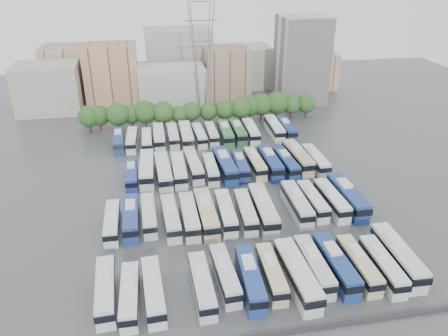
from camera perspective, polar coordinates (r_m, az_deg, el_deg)
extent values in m
plane|color=#424447|center=(83.80, 0.57, -4.42)|extent=(220.00, 220.00, 0.00)
cube|color=#2D2D30|center=(58.54, 7.08, -20.66)|extent=(56.00, 0.50, 0.50)
cylinder|color=black|center=(121.14, -17.05, 5.05)|extent=(0.36, 0.36, 2.36)
sphere|color=#234C1E|center=(120.08, -17.25, 6.46)|extent=(5.66, 5.66, 5.66)
cylinder|color=black|center=(121.54, -15.81, 5.26)|extent=(0.36, 0.36, 2.26)
sphere|color=#234C1E|center=(120.52, -15.99, 6.61)|extent=(5.41, 5.41, 5.41)
cylinder|color=black|center=(119.67, -13.52, 5.27)|extent=(0.36, 0.36, 2.52)
sphere|color=#234C1E|center=(118.52, -13.70, 6.81)|extent=(6.04, 6.04, 6.04)
cylinder|color=black|center=(121.03, -11.86, 5.59)|extent=(0.36, 0.36, 2.17)
sphere|color=#234C1E|center=(120.05, -11.99, 6.91)|extent=(5.21, 5.21, 5.21)
cylinder|color=black|center=(119.94, -10.14, 5.65)|extent=(0.36, 0.36, 2.56)
sphere|color=#234C1E|center=(118.78, -10.28, 7.22)|extent=(6.15, 6.15, 6.15)
cylinder|color=black|center=(119.55, -7.87, 5.72)|extent=(0.36, 0.36, 2.43)
sphere|color=#234C1E|center=(118.44, -7.97, 7.22)|extent=(5.84, 5.84, 5.84)
cylinder|color=black|center=(120.12, -5.80, 5.81)|extent=(0.36, 0.36, 1.92)
sphere|color=#234C1E|center=(119.23, -5.86, 6.98)|extent=(4.60, 4.60, 4.60)
cylinder|color=black|center=(120.90, -4.22, 6.08)|extent=(0.36, 0.36, 2.17)
sphere|color=#234C1E|center=(119.92, -4.27, 7.40)|extent=(5.21, 5.21, 5.21)
cylinder|color=black|center=(121.20, -2.02, 6.14)|extent=(0.36, 0.36, 2.00)
sphere|color=#234C1E|center=(120.29, -2.04, 7.36)|extent=(4.81, 4.81, 4.81)
cylinder|color=black|center=(121.70, 0.11, 6.29)|extent=(0.36, 0.36, 2.19)
sphere|color=#234C1E|center=(120.71, 0.11, 7.62)|extent=(5.26, 5.26, 5.26)
cylinder|color=black|center=(121.93, 2.15, 6.38)|extent=(0.36, 0.36, 2.46)
sphere|color=#234C1E|center=(120.83, 2.17, 7.87)|extent=(5.91, 5.91, 5.91)
cylinder|color=black|center=(124.13, 3.41, 6.71)|extent=(0.36, 0.36, 2.43)
sphere|color=#234C1E|center=(123.06, 3.45, 8.16)|extent=(5.83, 5.83, 5.83)
cylinder|color=black|center=(124.58, 4.84, 6.76)|extent=(0.36, 0.36, 2.54)
sphere|color=#234C1E|center=(123.47, 4.91, 8.27)|extent=(6.09, 6.09, 6.09)
cylinder|color=black|center=(125.82, 6.81, 6.90)|extent=(0.36, 0.36, 2.65)
sphere|color=#234C1E|center=(124.68, 6.90, 8.46)|extent=(6.36, 6.36, 6.36)
cylinder|color=black|center=(127.46, 8.71, 6.92)|extent=(0.36, 0.36, 2.17)
sphere|color=#234C1E|center=(126.53, 8.80, 8.18)|extent=(5.20, 5.20, 5.20)
cylinder|color=black|center=(128.84, 10.60, 6.99)|extent=(0.36, 0.36, 2.19)
sphere|color=#234C1E|center=(127.91, 10.71, 8.25)|extent=(5.25, 5.25, 5.25)
cube|color=#9E998E|center=(140.31, -21.91, 9.67)|extent=(18.00, 14.00, 14.00)
cube|color=tan|center=(143.11, -14.47, 11.87)|extent=(16.00, 12.00, 18.00)
cube|color=#ADA89E|center=(135.99, -6.81, 10.46)|extent=(20.00, 14.00, 12.00)
cube|color=gray|center=(143.37, 0.32, 12.29)|extent=(14.00, 12.00, 16.00)
cube|color=gray|center=(154.66, -5.93, 13.97)|extent=(22.00, 16.00, 20.00)
cube|color=tan|center=(154.62, -19.52, 11.86)|extent=(16.00, 14.00, 16.00)
cube|color=#A39E93|center=(156.61, 2.44, 13.11)|extent=(18.00, 14.00, 14.00)
cube|color=tan|center=(158.26, 11.64, 12.37)|extent=(14.00, 12.00, 12.00)
cube|color=gray|center=(149.54, -10.30, 11.29)|extent=(12.00, 10.00, 10.00)
cube|color=silver|center=(140.45, 10.07, 13.70)|extent=(14.00, 14.00, 26.00)
cylinder|color=slate|center=(122.23, -3.77, 14.09)|extent=(2.90, 2.91, 33.83)
cylinder|color=slate|center=(126.11, -4.00, 14.47)|extent=(2.90, 2.91, 33.83)
cylinder|color=slate|center=(122.74, -1.86, 14.19)|extent=(2.90, 2.91, 33.83)
cylinder|color=slate|center=(126.61, -2.14, 14.56)|extent=(2.90, 2.91, 33.83)
cube|color=slate|center=(122.23, -3.10, 20.89)|extent=(4.50, 0.30, 0.30)
cube|color=slate|center=(122.78, -3.05, 18.68)|extent=(9.00, 0.30, 0.30)
cube|color=slate|center=(123.62, -2.98, 16.18)|extent=(7.00, 0.30, 0.30)
cube|color=silver|center=(63.55, -15.18, -15.26)|extent=(2.96, 11.59, 3.26)
cube|color=black|center=(63.04, -15.25, -14.92)|extent=(3.09, 11.77, 0.96)
cube|color=silver|center=(63.49, -15.37, -13.16)|extent=(1.77, 3.14, 0.42)
cube|color=silver|center=(62.22, -12.20, -16.05)|extent=(2.55, 10.85, 3.06)
cube|color=black|center=(61.73, -12.25, -15.73)|extent=(2.66, 11.01, 0.90)
cube|color=silver|center=(62.11, -12.31, -14.03)|extent=(1.60, 2.91, 0.40)
cube|color=silver|center=(62.25, -9.20, -15.60)|extent=(2.98, 11.45, 3.21)
cube|color=black|center=(61.74, -9.23, -15.27)|extent=(3.10, 11.63, 0.95)
cube|color=silver|center=(62.15, -9.44, -13.50)|extent=(1.76, 3.10, 0.42)
cube|color=silver|center=(62.42, -2.88, -15.10)|extent=(2.61, 11.29, 3.19)
cube|color=black|center=(61.92, -2.88, -14.76)|extent=(2.73, 11.46, 0.94)
cube|color=silver|center=(62.32, -3.13, -13.02)|extent=(1.65, 3.03, 0.41)
cube|color=silver|center=(64.04, 0.11, -13.83)|extent=(2.86, 11.11, 3.12)
cube|color=black|center=(63.55, 0.14, -13.50)|extent=(2.98, 11.28, 0.92)
cube|color=silver|center=(63.96, -0.17, -11.85)|extent=(1.70, 3.01, 0.40)
cube|color=navy|center=(63.39, 3.43, -14.27)|extent=(3.00, 11.78, 3.31)
cube|color=black|center=(62.88, 3.47, -13.92)|extent=(3.12, 11.96, 0.97)
cube|color=silver|center=(63.31, 3.22, -12.14)|extent=(1.79, 3.18, 0.43)
cube|color=beige|center=(64.70, 6.18, -13.57)|extent=(2.58, 10.83, 3.05)
cube|color=black|center=(64.23, 6.23, -13.24)|extent=(2.69, 10.99, 0.90)
cube|color=silver|center=(64.63, 5.95, -11.64)|extent=(1.60, 2.91, 0.39)
cube|color=silver|center=(64.40, 9.50, -13.67)|extent=(3.10, 13.11, 3.70)
cube|color=black|center=(63.84, 9.60, -13.27)|extent=(3.24, 13.31, 1.09)
cube|color=silver|center=(64.27, 9.13, -11.34)|extent=(1.94, 3.52, 0.48)
cube|color=silver|center=(66.72, 11.60, -12.48)|extent=(2.49, 11.54, 3.27)
cube|color=black|center=(66.23, 11.69, -12.14)|extent=(2.60, 11.71, 0.96)
cube|color=silver|center=(66.65, 11.30, -10.49)|extent=(1.64, 3.08, 0.42)
cube|color=navy|center=(67.51, 14.34, -12.22)|extent=(2.76, 12.07, 3.41)
cube|color=black|center=(67.01, 14.46, -11.86)|extent=(2.88, 12.25, 1.00)
cube|color=silver|center=(67.42, 14.00, -10.17)|extent=(1.76, 3.24, 0.44)
cube|color=#C9BD8A|center=(68.61, 17.11, -12.04)|extent=(2.42, 11.23, 3.18)
cube|color=black|center=(68.15, 17.23, -11.71)|extent=(2.54, 11.39, 0.93)
cube|color=silver|center=(68.52, 16.80, -10.16)|extent=(1.60, 3.00, 0.41)
cube|color=silver|center=(69.50, 19.95, -11.97)|extent=(2.72, 11.36, 3.20)
cube|color=black|center=(69.04, 20.08, -11.64)|extent=(2.84, 11.53, 0.94)
cube|color=silver|center=(69.41, 19.65, -10.10)|extent=(1.69, 3.06, 0.41)
cube|color=silver|center=(71.78, 21.71, -10.71)|extent=(3.21, 13.04, 3.67)
cube|color=black|center=(71.27, 21.87, -10.34)|extent=(3.35, 13.24, 1.08)
cube|color=silver|center=(71.74, 21.38, -8.64)|extent=(1.96, 3.52, 0.47)
cube|color=silver|center=(77.23, -14.39, -6.96)|extent=(2.30, 10.78, 3.05)
cube|color=black|center=(76.80, -14.45, -6.65)|extent=(2.40, 10.94, 0.90)
cube|color=silver|center=(77.46, -14.49, -5.35)|extent=(1.53, 2.87, 0.40)
cube|color=navy|center=(77.57, -12.03, -6.40)|extent=(2.50, 11.71, 3.32)
cube|color=black|center=(77.11, -12.07, -6.06)|extent=(2.62, 11.88, 0.98)
cube|color=silver|center=(77.85, -12.14, -4.66)|extent=(1.66, 3.12, 0.43)
cube|color=silver|center=(77.83, -9.78, -6.16)|extent=(2.55, 10.94, 3.09)
cube|color=black|center=(77.40, -9.81, -5.84)|extent=(2.66, 11.10, 0.91)
cube|color=silver|center=(78.09, -9.93, -4.55)|extent=(1.60, 2.94, 0.40)
cube|color=silver|center=(76.46, -6.97, -6.53)|extent=(2.88, 11.46, 3.22)
cube|color=black|center=(76.01, -6.99, -6.20)|extent=(3.00, 11.64, 0.95)
cube|color=silver|center=(76.71, -7.17, -4.82)|extent=(1.73, 3.10, 0.42)
cube|color=silver|center=(76.41, -4.55, -6.37)|extent=(2.61, 11.81, 3.34)
cube|color=black|center=(75.94, -4.55, -6.03)|extent=(2.73, 11.98, 0.98)
cube|color=silver|center=(76.66, -4.73, -4.60)|extent=(1.70, 3.16, 0.43)
cube|color=#CFBD8E|center=(76.71, -2.33, -6.04)|extent=(2.83, 12.77, 3.61)
cube|color=black|center=(76.21, -2.32, -5.66)|extent=(2.96, 12.96, 1.06)
cube|color=silver|center=(76.99, -2.54, -4.13)|extent=(1.84, 3.42, 0.47)
cube|color=white|center=(77.27, 0.24, -5.90)|extent=(2.76, 11.63, 3.28)
cube|color=black|center=(76.81, 0.26, -5.56)|extent=(2.88, 11.80, 0.96)
cube|color=silver|center=(77.52, 0.08, -4.18)|extent=(1.72, 3.13, 0.42)
cube|color=silver|center=(77.62, 2.84, -5.79)|extent=(2.94, 11.52, 3.24)
cube|color=black|center=(77.17, 2.87, -5.46)|extent=(3.06, 11.70, 0.95)
cube|color=silver|center=(77.87, 2.68, -4.10)|extent=(1.75, 3.12, 0.42)
cube|color=silver|center=(78.05, 5.14, -5.45)|extent=(3.26, 13.31, 3.75)
cube|color=black|center=(77.54, 5.18, -5.07)|extent=(3.40, 13.51, 1.10)
cube|color=silver|center=(78.35, 4.92, -3.51)|extent=(1.99, 3.59, 0.48)
cube|color=silver|center=(80.73, 9.45, -4.69)|extent=(2.81, 12.25, 3.46)
cube|color=black|center=(80.27, 9.52, -4.34)|extent=(2.93, 12.44, 1.02)
cube|color=silver|center=(81.00, 9.22, -2.96)|extent=(1.79, 3.29, 0.45)
cube|color=silver|center=(82.45, 11.48, -4.29)|extent=(2.49, 11.14, 3.15)
cube|color=black|center=(82.04, 11.55, -3.98)|extent=(2.61, 11.31, 0.93)
cube|color=silver|center=(82.69, 11.24, -2.75)|extent=(1.61, 2.98, 0.41)
cube|color=silver|center=(83.31, 13.87, -4.15)|extent=(2.69, 11.74, 3.31)
cube|color=black|center=(82.89, 13.95, -3.82)|extent=(2.81, 11.91, 0.97)
cube|color=silver|center=(83.55, 13.60, -2.55)|extent=(1.71, 3.15, 0.43)
cube|color=navy|center=(84.63, 15.79, -3.72)|extent=(2.86, 13.29, 3.76)
cube|color=black|center=(84.15, 15.89, -3.35)|extent=(2.99, 13.49, 1.11)
cube|color=silver|center=(84.91, 15.49, -1.93)|extent=(1.89, 3.55, 0.49)
cube|color=navy|center=(92.01, -11.98, -0.96)|extent=(2.39, 10.87, 3.07)
cube|color=black|center=(91.63, -12.02, -0.67)|extent=(2.50, 11.03, 0.90)
cube|color=silver|center=(92.47, -12.08, 0.38)|extent=(1.56, 2.90, 0.40)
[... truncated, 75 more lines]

